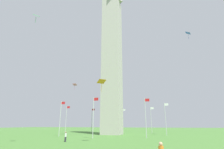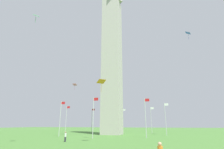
% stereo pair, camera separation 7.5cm
% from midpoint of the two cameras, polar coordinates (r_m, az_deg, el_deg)
% --- Properties ---
extents(ground_plane, '(260.00, 260.00, 0.00)m').
position_cam_midpoint_polar(ground_plane, '(53.09, 0.04, -18.99)').
color(ground_plane, '#477A33').
extents(obelisk_monument, '(5.56, 5.56, 50.56)m').
position_cam_midpoint_polar(obelisk_monument, '(57.59, 0.04, 7.01)').
color(obelisk_monument, '#B7B2A8').
rests_on(obelisk_monument, ground).
extents(flagpole_n, '(1.12, 0.14, 8.59)m').
position_cam_midpoint_polar(flagpole_n, '(51.14, 17.10, -13.17)').
color(flagpole_n, silver).
rests_on(flagpole_n, ground).
extents(flagpole_ne, '(1.12, 0.14, 8.59)m').
position_cam_midpoint_polar(flagpole_ne, '(61.89, 12.72, -13.85)').
color(flagpole_ne, silver).
rests_on(flagpole_ne, ground).
extents(flagpole_e, '(1.12, 0.14, 8.59)m').
position_cam_midpoint_polar(flagpole_e, '(67.70, 3.61, -14.35)').
color(flagpole_e, silver).
rests_on(flagpole_e, ground).
extents(flagpole_se, '(1.12, 0.14, 8.59)m').
position_cam_midpoint_polar(flagpole_se, '(66.57, -6.53, -14.25)').
color(flagpole_se, silver).
rests_on(flagpole_se, ground).
extents(flagpole_s, '(1.12, 0.14, 8.59)m').
position_cam_midpoint_polar(flagpole_s, '(58.87, -14.63, -13.63)').
color(flagpole_s, silver).
rests_on(flagpole_s, ground).
extents(flagpole_sw, '(1.12, 0.14, 8.59)m').
position_cam_midpoint_polar(flagpole_sw, '(47.44, -16.40, -13.06)').
color(flagpole_sw, silver).
rests_on(flagpole_sw, ground).
extents(flagpole_w, '(1.12, 0.14, 8.59)m').
position_cam_midpoint_polar(flagpole_w, '(38.70, -6.01, -13.08)').
color(flagpole_w, silver).
rests_on(flagpole_w, ground).
extents(flagpole_nw, '(1.12, 0.14, 8.59)m').
position_cam_midpoint_polar(flagpole_nw, '(40.61, 10.96, -13.01)').
color(flagpole_nw, silver).
rests_on(flagpole_nw, ground).
extents(person_white_shirt, '(0.32, 0.32, 1.63)m').
position_cam_midpoint_polar(person_white_shirt, '(32.10, -14.88, -19.00)').
color(person_white_shirt, '#2D2D38').
rests_on(person_white_shirt, ground).
extents(kite_orange_diamond, '(1.82, 1.81, 2.09)m').
position_cam_midpoint_polar(kite_orange_diamond, '(30.12, -3.43, -2.37)').
color(kite_orange_diamond, orange).
extents(kite_pink_diamond, '(1.04, 0.99, 1.64)m').
position_cam_midpoint_polar(kite_pink_diamond, '(48.72, -12.00, -3.28)').
color(kite_pink_diamond, pink).
extents(kite_green_diamond, '(1.16, 1.18, 1.53)m').
position_cam_midpoint_polar(kite_green_diamond, '(30.86, -23.44, 17.11)').
color(kite_green_diamond, green).
extents(kite_blue_diamond, '(1.55, 1.66, 2.27)m').
position_cam_midpoint_polar(kite_blue_diamond, '(54.99, 23.53, 12.25)').
color(kite_blue_diamond, blue).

